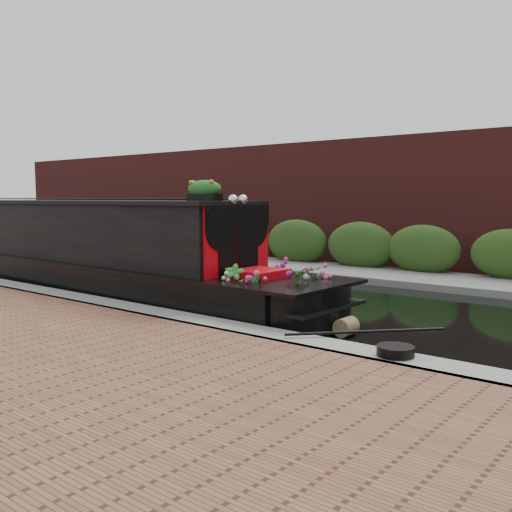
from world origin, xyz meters
The scene contains 8 objects.
ground centered at (0.00, 0.00, 0.00)m, with size 80.00×80.00×0.00m, color black.
near_bank_coping centered at (0.00, -3.30, 0.00)m, with size 40.00×0.60×0.50m, color gray.
far_bank_path centered at (0.00, 4.20, 0.00)m, with size 40.00×2.40×0.34m, color slate.
far_hedge centered at (0.00, 5.10, 0.00)m, with size 40.00×1.10×2.80m, color #294717.
far_brick_wall centered at (0.00, 7.20, 0.00)m, with size 40.00×1.00×8.00m, color #581F1E.
narrowboat centered at (-2.37, -1.88, 0.79)m, with size 11.37×2.19×2.65m.
rope_fender centered at (3.72, -1.88, 0.14)m, with size 0.29×0.29×0.35m, color olive.
coiled_mooring_rope centered at (5.19, -3.27, 0.31)m, with size 0.45×0.45×0.12m, color black.
Camera 1 is at (8.06, -9.43, 2.11)m, focal length 40.00 mm.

